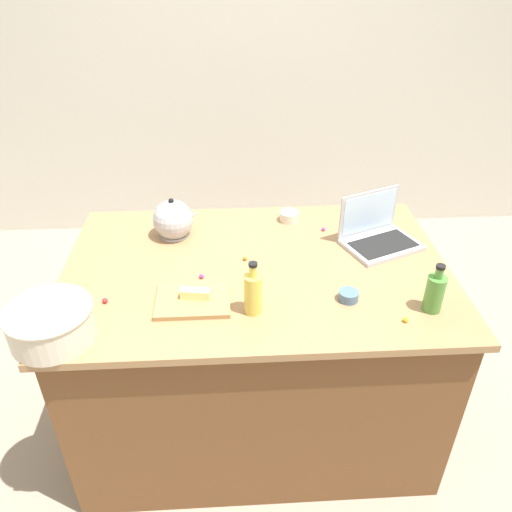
# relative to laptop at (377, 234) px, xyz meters

# --- Properties ---
(ground_plane) EXTENTS (12.00, 12.00, 0.00)m
(ground_plane) POSITION_rel_laptop_xyz_m (-0.54, -0.15, -0.95)
(ground_plane) COLOR gray
(wall_back) EXTENTS (8.00, 0.10, 2.60)m
(wall_back) POSITION_rel_laptop_xyz_m (-0.54, 1.87, 0.35)
(wall_back) COLOR beige
(wall_back) RESTS_ON ground
(island_counter) EXTENTS (1.58, 1.04, 0.90)m
(island_counter) POSITION_rel_laptop_xyz_m (-0.54, -0.15, -0.50)
(island_counter) COLOR brown
(island_counter) RESTS_ON ground
(laptop) EXTENTS (0.37, 0.33, 0.22)m
(laptop) POSITION_rel_laptop_xyz_m (0.00, 0.00, 0.00)
(laptop) COLOR #B7B7BC
(laptop) RESTS_ON island_counter
(mixing_bowl_large) EXTENTS (0.29, 0.29, 0.13)m
(mixing_bowl_large) POSITION_rel_laptop_xyz_m (-1.25, -0.55, 0.02)
(mixing_bowl_large) COLOR beige
(mixing_bowl_large) RESTS_ON island_counter
(bottle_olive) EXTENTS (0.07, 0.07, 0.19)m
(bottle_olive) POSITION_rel_laptop_xyz_m (0.08, -0.47, 0.03)
(bottle_olive) COLOR #4C8C38
(bottle_olive) RESTS_ON island_counter
(bottle_oil) EXTENTS (0.07, 0.07, 0.21)m
(bottle_oil) POSITION_rel_laptop_xyz_m (-0.57, -0.45, 0.04)
(bottle_oil) COLOR #DBC64C
(bottle_oil) RESTS_ON island_counter
(kettle) EXTENTS (0.21, 0.18, 0.20)m
(kettle) POSITION_rel_laptop_xyz_m (-0.89, 0.12, 0.03)
(kettle) COLOR #ADADB2
(kettle) RESTS_ON island_counter
(cutting_board) EXTENTS (0.27, 0.22, 0.02)m
(cutting_board) POSITION_rel_laptop_xyz_m (-0.79, -0.38, -0.04)
(cutting_board) COLOR #AD7F4C
(cutting_board) RESTS_ON island_counter
(butter_stick_left) EXTENTS (0.11, 0.05, 0.04)m
(butter_stick_left) POSITION_rel_laptop_xyz_m (-0.78, -0.38, -0.01)
(butter_stick_left) COLOR #F4E58C
(butter_stick_left) RESTS_ON cutting_board
(ramekin_small) EXTENTS (0.09, 0.09, 0.05)m
(ramekin_small) POSITION_rel_laptop_xyz_m (-0.36, 0.23, -0.02)
(ramekin_small) COLOR beige
(ramekin_small) RESTS_ON island_counter
(ramekin_medium) EXTENTS (0.07, 0.07, 0.04)m
(ramekin_medium) POSITION_rel_laptop_xyz_m (-0.21, -0.40, -0.03)
(ramekin_medium) COLOR slate
(ramekin_medium) RESTS_ON island_counter
(candy_0) EXTENTS (0.02, 0.02, 0.02)m
(candy_0) POSITION_rel_laptop_xyz_m (-0.76, -0.23, -0.04)
(candy_0) COLOR #CC3399
(candy_0) RESTS_ON island_counter
(candy_1) EXTENTS (0.02, 0.02, 0.02)m
(candy_1) POSITION_rel_laptop_xyz_m (-1.11, -0.36, -0.04)
(candy_1) COLOR red
(candy_1) RESTS_ON island_counter
(candy_2) EXTENTS (0.02, 0.02, 0.02)m
(candy_2) POSITION_rel_laptop_xyz_m (-0.04, -0.54, -0.04)
(candy_2) COLOR yellow
(candy_2) RESTS_ON island_counter
(candy_3) EXTENTS (0.02, 0.02, 0.02)m
(candy_3) POSITION_rel_laptop_xyz_m (-0.10, -0.09, -0.04)
(candy_3) COLOR blue
(candy_3) RESTS_ON island_counter
(candy_4) EXTENTS (0.02, 0.02, 0.02)m
(candy_4) POSITION_rel_laptop_xyz_m (-0.21, 0.12, -0.04)
(candy_4) COLOR #CC3399
(candy_4) RESTS_ON island_counter
(candy_5) EXTENTS (0.02, 0.02, 0.02)m
(candy_5) POSITION_rel_laptop_xyz_m (-0.58, -0.11, -0.04)
(candy_5) COLOR orange
(candy_5) RESTS_ON island_counter
(candy_6) EXTENTS (0.02, 0.02, 0.02)m
(candy_6) POSITION_rel_laptop_xyz_m (-1.24, -0.57, -0.04)
(candy_6) COLOR #CC3399
(candy_6) RESTS_ON island_counter
(candy_7) EXTENTS (0.02, 0.02, 0.02)m
(candy_7) POSITION_rel_laptop_xyz_m (0.08, -0.47, -0.04)
(candy_7) COLOR #CC3399
(candy_7) RESTS_ON island_counter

